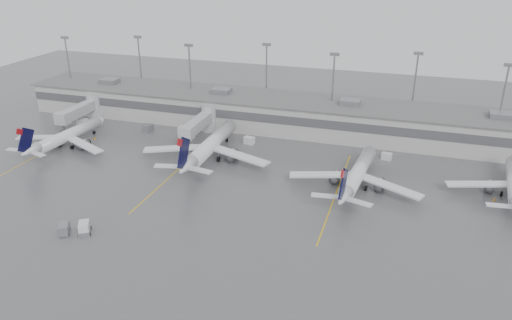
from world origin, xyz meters
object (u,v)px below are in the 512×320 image
(jet_mid_left, at_px, (209,146))
(baggage_tug, at_px, (84,229))
(jet_mid_right, at_px, (357,174))
(jet_far_left, at_px, (66,136))

(jet_mid_left, relative_size, baggage_tug, 9.31)
(jet_mid_left, distance_m, jet_mid_right, 34.17)
(jet_far_left, distance_m, jet_mid_left, 36.25)
(jet_far_left, height_order, baggage_tug, jet_far_left)
(jet_far_left, relative_size, baggage_tug, 7.88)
(jet_far_left, xyz_separation_m, jet_mid_right, (69.96, -0.83, 0.16))
(jet_far_left, bearing_deg, jet_mid_left, 10.85)
(jet_mid_right, bearing_deg, baggage_tug, -137.69)
(jet_mid_left, bearing_deg, baggage_tug, -104.17)
(jet_mid_right, distance_m, baggage_tug, 52.75)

